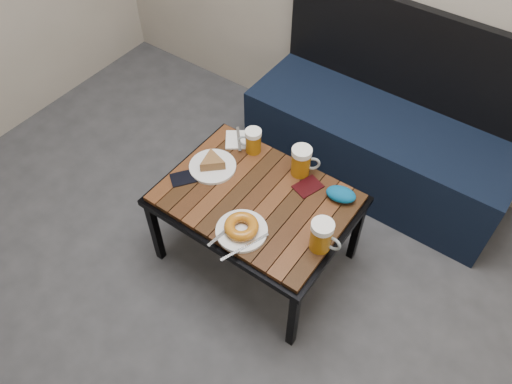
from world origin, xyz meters
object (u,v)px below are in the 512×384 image
Objects in this scene: bench at (379,141)px; beer_mug_centre at (302,161)px; plate_bagel at (241,228)px; knit_pouch at (341,194)px; beer_mug_left at (253,141)px; passport_navy at (184,178)px; passport_burgundy at (308,187)px; cafe_table at (256,202)px; beer_mug_right at (322,236)px; plate_pie at (212,164)px.

beer_mug_centre is (-0.14, -0.60, 0.27)m from bench.
plate_bagel reaches higher than knit_pouch.
bench is 11.29× the size of beer_mug_left.
beer_mug_left is 0.26m from beer_mug_centre.
passport_navy is 0.56m from passport_burgundy.
knit_pouch is at bearing -82.27° from bench.
cafe_table is 7.30× the size of passport_navy.
passport_burgundy is 0.93× the size of knit_pouch.
bench is 1.10m from passport_navy.
cafe_table is at bearing 54.46° from passport_navy.
plate_bagel is at bearing -121.73° from knit_pouch.
beer_mug_right reaches higher than plate_pie.
passport_navy is 0.94× the size of passport_burgundy.
cafe_table is 0.27m from beer_mug_centre.
passport_navy is at bearing -162.21° from cafe_table.
plate_pie is at bearing -140.71° from passport_burgundy.
bench reaches higher than plate_pie.
passport_burgundy is (0.09, 0.37, -0.02)m from plate_bagel.
passport_navy is (-0.06, -0.13, -0.02)m from plate_pie.
passport_navy reaches higher than cafe_table.
knit_pouch is at bearing 58.27° from plate_bagel.
passport_navy is at bearing -120.21° from bench.
beer_mug_right is at bearing -30.37° from passport_burgundy.
bench is at bearing 44.12° from beer_mug_centre.
plate_bagel is at bearing 24.13° from passport_navy.
beer_mug_right is (0.28, -0.30, 0.00)m from beer_mug_centre.
cafe_table is 3.03× the size of plate_bagel.
beer_mug_centre is (0.08, 0.23, 0.12)m from cafe_table.
bench reaches higher than cafe_table.
beer_mug_centre is 0.12m from passport_burgundy.
passport_burgundy is (0.48, 0.28, 0.00)m from passport_navy.
passport_navy is 0.70m from knit_pouch.
beer_mug_right is 0.33m from passport_burgundy.
passport_burgundy is at bearing 75.73° from plate_bagel.
beer_mug_right is at bearing 22.75° from plate_bagel.
plate_bagel is at bearing 99.00° from beer_mug_left.
beer_mug_centre is 1.27× the size of passport_navy.
plate_pie is 1.87× the size of passport_navy.
cafe_table is (-0.22, -0.83, 0.16)m from bench.
plate_bagel is (-0.30, -0.13, -0.05)m from beer_mug_right.
plate_bagel is 2.27× the size of passport_burgundy.
bench is at bearing 96.45° from beer_mug_right.
beer_mug_right is 0.69× the size of plate_pie.
passport_burgundy is at bearing 66.93° from passport_navy.
beer_mug_centre reaches higher than beer_mug_left.
cafe_table is at bearing 108.26° from plate_bagel.
plate_pie is at bearing 146.45° from plate_bagel.
bench is at bearing 59.28° from plate_pie.
passport_burgundy is at bearing 48.48° from cafe_table.
plate_bagel is at bearing -159.86° from beer_mug_right.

